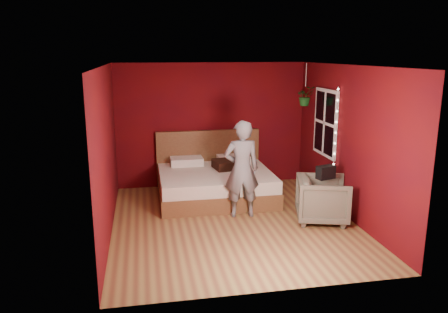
# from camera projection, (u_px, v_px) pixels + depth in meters

# --- Properties ---
(floor) EXTENTS (4.50, 4.50, 0.00)m
(floor) POSITION_uv_depth(u_px,v_px,m) (233.00, 222.00, 7.39)
(floor) COLOR olive
(floor) RESTS_ON ground
(room_walls) EXTENTS (4.04, 4.54, 2.62)m
(room_walls) POSITION_uv_depth(u_px,v_px,m) (234.00, 124.00, 7.00)
(room_walls) COLOR #5C0909
(room_walls) RESTS_ON ground
(window) EXTENTS (0.05, 0.97, 1.27)m
(window) POSITION_uv_depth(u_px,v_px,m) (325.00, 123.00, 8.26)
(window) COLOR white
(window) RESTS_ON room_walls
(fairy_lights) EXTENTS (0.04, 0.04, 1.45)m
(fairy_lights) POSITION_uv_depth(u_px,v_px,m) (336.00, 127.00, 7.75)
(fairy_lights) COLOR silver
(fairy_lights) RESTS_ON room_walls
(bed) EXTENTS (2.18, 1.86, 1.20)m
(bed) POSITION_uv_depth(u_px,v_px,m) (214.00, 182.00, 8.62)
(bed) COLOR brown
(bed) RESTS_ON ground
(person) EXTENTS (0.62, 0.41, 1.69)m
(person) POSITION_uv_depth(u_px,v_px,m) (242.00, 169.00, 7.49)
(person) COLOR slate
(person) RESTS_ON ground
(armchair) EXTENTS (1.03, 1.02, 0.77)m
(armchair) POSITION_uv_depth(u_px,v_px,m) (323.00, 199.00, 7.36)
(armchair) COLOR #656250
(armchair) RESTS_ON ground
(handbag) EXTENTS (0.34, 0.24, 0.22)m
(handbag) POSITION_uv_depth(u_px,v_px,m) (326.00, 172.00, 7.18)
(handbag) COLOR black
(handbag) RESTS_ON armchair
(throw_pillow) EXTENTS (0.55, 0.55, 0.17)m
(throw_pillow) POSITION_uv_depth(u_px,v_px,m) (227.00, 164.00, 8.66)
(throw_pillow) COLOR black
(throw_pillow) RESTS_ON bed
(hanging_plant) EXTENTS (0.37, 0.33, 0.82)m
(hanging_plant) POSITION_uv_depth(u_px,v_px,m) (305.00, 96.00, 8.53)
(hanging_plant) COLOR silver
(hanging_plant) RESTS_ON room_walls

